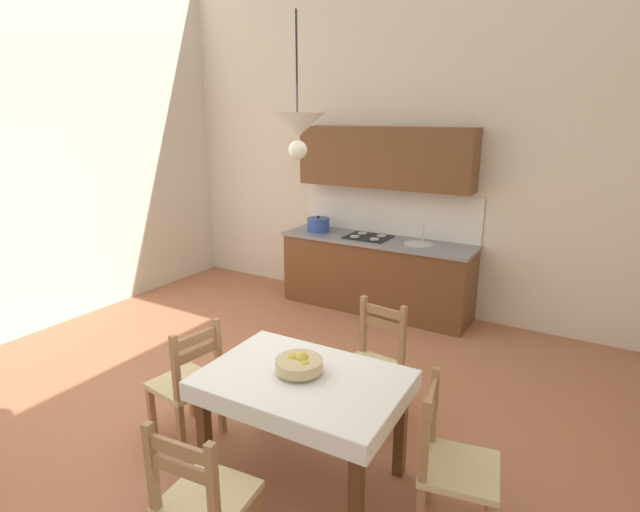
# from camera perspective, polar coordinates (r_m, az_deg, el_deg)

# --- Properties ---
(ground_plane) EXTENTS (6.37, 6.38, 0.10)m
(ground_plane) POSITION_cam_1_polar(r_m,az_deg,el_deg) (4.34, -9.68, -17.44)
(ground_plane) COLOR #AD6B4C
(wall_back) EXTENTS (6.37, 0.12, 4.28)m
(wall_back) POSITION_cam_1_polar(r_m,az_deg,el_deg) (6.16, 7.91, 14.04)
(wall_back) COLOR silver
(wall_back) RESTS_ON ground_plane
(kitchen_cabinetry) EXTENTS (2.34, 0.63, 2.20)m
(kitchen_cabinetry) POSITION_cam_1_polar(r_m,az_deg,el_deg) (6.01, 6.67, 1.67)
(kitchen_cabinetry) COLOR brown
(kitchen_cabinetry) RESTS_ON ground_plane
(dining_table) EXTENTS (1.28, 0.91, 0.75)m
(dining_table) POSITION_cam_1_polar(r_m,az_deg,el_deg) (3.25, -1.94, -15.83)
(dining_table) COLOR #56331C
(dining_table) RESTS_ON ground_plane
(dining_chair_kitchen_side) EXTENTS (0.47, 0.47, 0.93)m
(dining_chair_kitchen_side) POSITION_cam_1_polar(r_m,az_deg,el_deg) (3.98, 6.03, -12.35)
(dining_chair_kitchen_side) COLOR #D1BC89
(dining_chair_kitchen_side) RESTS_ON ground_plane
(dining_chair_camera_side) EXTENTS (0.46, 0.46, 0.93)m
(dining_chair_camera_side) POSITION_cam_1_polar(r_m,az_deg,el_deg) (2.85, -13.31, -25.80)
(dining_chair_camera_side) COLOR #D1BC89
(dining_chair_camera_side) RESTS_ON ground_plane
(dining_chair_window_side) EXTENTS (0.49, 0.49, 0.93)m
(dining_chair_window_side) POSITION_cam_1_polar(r_m,az_deg,el_deg) (3.08, 14.99, -22.29)
(dining_chair_window_side) COLOR #D1BC89
(dining_chair_window_side) RESTS_ON ground_plane
(dining_chair_tv_side) EXTENTS (0.48, 0.48, 0.93)m
(dining_chair_tv_side) POSITION_cam_1_polar(r_m,az_deg,el_deg) (3.83, -14.97, -14.06)
(dining_chair_tv_side) COLOR #D1BC89
(dining_chair_tv_side) RESTS_ON ground_plane
(fruit_bowl) EXTENTS (0.30, 0.30, 0.12)m
(fruit_bowl) POSITION_cam_1_polar(r_m,az_deg,el_deg) (3.19, -2.42, -12.36)
(fruit_bowl) COLOR tan
(fruit_bowl) RESTS_ON dining_table
(pendant_lamp) EXTENTS (0.32, 0.32, 0.81)m
(pendant_lamp) POSITION_cam_1_polar(r_m,az_deg,el_deg) (2.94, -2.61, 14.64)
(pendant_lamp) COLOR black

